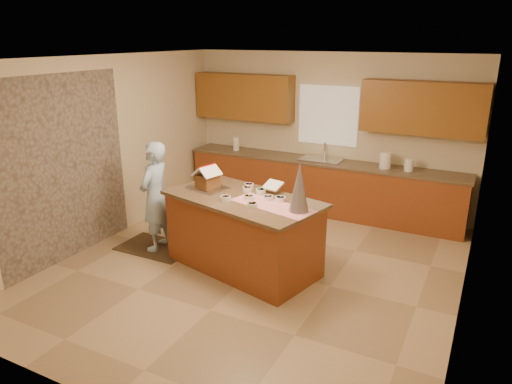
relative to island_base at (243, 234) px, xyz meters
The scene contains 28 objects.
floor 0.50m from the island_base, 12.55° to the left, with size 5.50×5.50×0.00m, color tan.
ceiling 2.23m from the island_base, 12.55° to the left, with size 5.50×5.50×0.00m, color silver.
wall_back 2.93m from the island_base, 86.56° to the left, with size 5.50×5.50×0.00m, color beige.
wall_front 2.86m from the island_base, 86.46° to the right, with size 5.50×5.50×0.00m, color beige.
wall_left 2.49m from the island_base, behind, with size 5.50×5.50×0.00m, color beige.
wall_right 2.81m from the island_base, ahead, with size 5.50×5.50×0.00m, color beige.
stone_accent 2.56m from the island_base, 161.75° to the right, with size 2.50×2.50×0.00m, color gray.
window_curtain 3.00m from the island_base, 86.52° to the left, with size 1.05×0.03×1.00m, color white.
back_counter_base 2.49m from the island_base, 86.14° to the left, with size 4.80×0.60×0.88m, color brown.
back_counter_top 2.53m from the island_base, 86.14° to the left, with size 4.85×0.63×0.04m, color brown.
upper_cabinet_left 3.28m from the island_base, 117.93° to the left, with size 1.85×0.35×0.80m, color brown.
upper_cabinet_right 3.43m from the island_base, 56.62° to the left, with size 1.85×0.35×0.80m, color brown.
sink 2.53m from the island_base, 86.14° to the left, with size 0.70×0.45×0.12m, color silver.
faucet 2.74m from the island_base, 86.40° to the left, with size 0.03×0.03×0.28m, color silver.
island_base is the anchor object (origin of this frame).
island_top 0.49m from the island_base, ahead, with size 2.02×1.05×0.04m, color brown.
table_runner 0.71m from the island_base, 13.93° to the right, with size 1.07×0.39×0.01m, color red.
baking_tray 0.80m from the island_base, behind, with size 0.49×0.37×0.03m, color silver.
cookbook 0.75m from the island_base, 54.53° to the left, with size 0.24×0.02×0.19m, color white.
tinsel_tree 1.17m from the island_base, 10.26° to the right, with size 0.24×0.24×0.59m, color #ACAAB7.
rug 1.51m from the island_base, behind, with size 1.07×0.70×0.01m, color black.
boy 1.42m from the island_base, behind, with size 0.57×0.38×1.57m, color #9FC1E1.
canister_a 2.84m from the island_base, 63.26° to the left, with size 0.16×0.16×0.22m, color white.
canister_b 2.84m from the island_base, 63.30° to the left, with size 0.18×0.18×0.27m, color white.
canister_c 3.02m from the island_base, 56.93° to the left, with size 0.14×0.14×0.20m, color white.
paper_towel 2.96m from the island_base, 120.99° to the left, with size 0.11×0.11×0.25m, color white.
gingerbread_house 0.88m from the island_base, behind, with size 0.36×0.36×0.30m.
candy_bowls 0.56m from the island_base, 23.99° to the left, with size 0.75×0.79×0.06m.
Camera 1 is at (2.58, -5.04, 2.95)m, focal length 33.22 mm.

